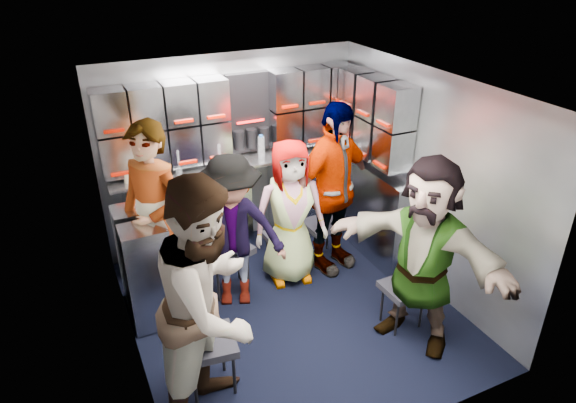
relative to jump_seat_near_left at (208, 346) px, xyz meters
name	(u,v)px	position (x,y,z in m)	size (l,w,h in m)	color
floor	(292,310)	(0.97, 0.57, -0.43)	(3.00, 3.00, 0.00)	black
wall_back	(232,152)	(0.97, 2.07, 0.62)	(2.80, 0.04, 2.10)	#999FA6
wall_left	(122,250)	(-0.43, 0.57, 0.62)	(0.04, 3.00, 2.10)	#999FA6
wall_right	(426,181)	(2.37, 0.57, 0.62)	(0.04, 3.00, 2.10)	#999FA6
ceiling	(293,88)	(0.97, 0.57, 1.67)	(2.80, 3.00, 0.02)	silver
cart_bank_back	(241,205)	(0.97, 1.86, 0.07)	(2.68, 0.38, 0.99)	#9498A3
cart_bank_left	(145,266)	(-0.22, 1.13, 0.07)	(0.38, 0.76, 0.99)	#9498A3
counter	(239,162)	(0.97, 1.86, 0.59)	(2.68, 0.42, 0.03)	#ACAFB4
locker_bank_back	(235,116)	(0.97, 1.92, 1.06)	(2.68, 0.28, 0.82)	#9498A3
locker_bank_right	(374,118)	(2.22, 1.27, 1.06)	(0.28, 1.00, 0.82)	#9498A3
right_cabinet	(372,209)	(2.22, 1.17, 0.07)	(0.28, 1.20, 1.00)	#9498A3
coffee_niche	(249,114)	(1.15, 1.98, 1.04)	(0.46, 0.16, 0.84)	black
red_latch_strip	(246,180)	(0.97, 1.66, 0.45)	(2.60, 0.02, 0.03)	#AA0F00
jump_seat_near_left	(208,346)	(0.00, 0.00, 0.00)	(0.45, 0.43, 0.48)	black
jump_seat_mid_left	(227,253)	(0.55, 1.13, 0.00)	(0.51, 0.50, 0.48)	black
jump_seat_center	(282,238)	(1.18, 1.25, -0.07)	(0.35, 0.34, 0.40)	black
jump_seat_mid_right	(322,226)	(1.65, 1.25, -0.05)	(0.38, 0.36, 0.43)	black
jump_seat_near_right	(404,290)	(1.77, -0.01, -0.05)	(0.36, 0.35, 0.42)	black
attendant_standing	(155,222)	(-0.08, 1.14, 0.48)	(0.66, 0.43, 1.82)	black
attendant_arc_a	(210,304)	(0.00, -0.18, 0.51)	(0.91, 0.71, 1.87)	black
attendant_arc_b	(232,233)	(0.55, 0.95, 0.32)	(0.97, 0.56, 1.49)	black
attendant_arc_c	(290,213)	(1.18, 1.07, 0.31)	(0.72, 0.47, 1.48)	black
attendant_arc_d	(332,190)	(1.65, 1.07, 0.46)	(1.04, 0.43, 1.78)	black
attendant_arc_e	(423,255)	(1.77, -0.19, 0.42)	(1.57, 0.50, 1.69)	black
bottle_left	(178,161)	(0.32, 1.81, 0.73)	(0.06, 0.06, 0.25)	white
bottle_mid	(219,155)	(0.73, 1.81, 0.73)	(0.07, 0.07, 0.24)	white
bottle_right	(261,148)	(1.20, 1.81, 0.72)	(0.07, 0.07, 0.24)	white
cup_left	(128,178)	(-0.17, 1.80, 0.65)	(0.08, 0.08, 0.09)	tan
cup_right	(339,141)	(2.13, 1.80, 0.66)	(0.09, 0.09, 0.10)	tan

